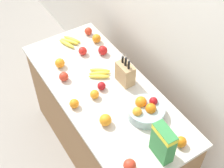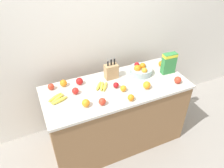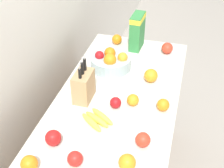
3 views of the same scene
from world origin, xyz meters
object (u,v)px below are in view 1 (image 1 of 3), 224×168
Objects in this scene: fruit_bowl at (146,110)px; orange_by_cereal at (97,38)px; apple_rear at (130,165)px; apple_leftmost at (83,51)px; orange_mid_left at (105,120)px; apple_by_knife_block at (88,31)px; orange_front_center at (60,63)px; knife_block at (125,73)px; orange_mid_right at (181,142)px; apple_rightmost at (101,86)px; orange_near_bowl at (74,104)px; banana_bunch_left at (99,73)px; apple_front at (103,50)px; orange_back_center at (95,94)px; apple_near_bananas at (64,77)px; banana_bunch_right at (70,41)px; cereal_box at (163,142)px.

orange_by_cereal is (-0.92, 0.13, -0.01)m from fruit_bowl.
apple_leftmost is at bearing 165.92° from apple_rear.
apple_rear is 0.94× the size of orange_mid_left.
orange_by_cereal is at bearing 113.97° from apple_leftmost.
orange_front_center is at bearing -57.87° from apple_by_knife_block.
knife_block is 3.72× the size of orange_mid_right.
apple_rightmost is at bearing -166.03° from orange_mid_right.
knife_block is at bearing 178.34° from orange_mid_right.
fruit_bowl is at bearing -8.04° from orange_by_cereal.
apple_leftmost is 1.03× the size of orange_near_bowl.
orange_near_bowl is at bearing -146.69° from orange_mid_right.
knife_block is 3.44× the size of apple_rear.
banana_bunch_left is (-0.17, -0.13, -0.07)m from knife_block.
apple_front is (-1.04, 0.43, -0.00)m from apple_rear.
orange_near_bowl is at bearing -59.80° from banana_bunch_left.
orange_near_bowl is 0.88× the size of orange_front_center.
apple_rear is 1.01× the size of orange_front_center.
fruit_bowl is 0.41m from orange_back_center.
orange_front_center is at bearing 177.63° from apple_rear.
orange_near_bowl is (0.02, -0.46, -0.06)m from knife_block.
apple_rear is 1.08× the size of apple_near_bananas.
knife_block is 0.49m from apple_leftmost.
apple_rear is at bearing -0.15° from apple_near_bananas.
orange_near_bowl is at bearing -89.76° from orange_back_center.
orange_mid_right is at bearing 16.82° from orange_front_center.
banana_bunch_right is 3.01× the size of apple_by_knife_block.
orange_by_cereal is at bearing 173.33° from knife_block.
apple_leftmost is 0.90× the size of apple_front.
apple_by_knife_block is 0.14m from orange_by_cereal.
fruit_bowl is 4.14× the size of apple_rightmost.
cereal_box is 3.98× the size of apple_rightmost.
apple_near_bananas is at bearing -76.02° from apple_front.
orange_mid_left reaches higher than orange_front_center.
orange_near_bowl is at bearing -24.26° from banana_bunch_right.
fruit_bowl is 0.54m from banana_bunch_left.
knife_block reaches higher than fruit_bowl.
apple_rightmost is at bearing -21.16° from apple_by_knife_block.
apple_front is at bearing 147.41° from apple_rightmost.
orange_mid_right is at bearing 5.05° from apple_leftmost.
cereal_box is 0.45m from orange_mid_left.
knife_block is at bearing 128.12° from orange_mid_left.
orange_by_cereal reaches higher than orange_mid_right.
apple_near_bananas is at bearing -15.03° from orange_front_center.
banana_bunch_left is at bearing -142.40° from knife_block.
orange_front_center reaches higher than apple_leftmost.
apple_leftmost is 1.06× the size of orange_back_center.
apple_rightmost is 0.94× the size of orange_back_center.
knife_block reaches higher than banana_bunch_right.
orange_by_cereal is (-0.08, 0.19, 0.00)m from apple_leftmost.
orange_near_bowl is 0.47m from orange_front_center.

